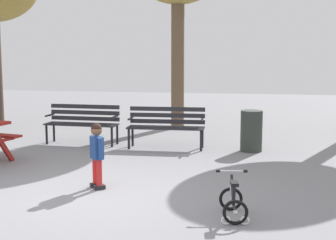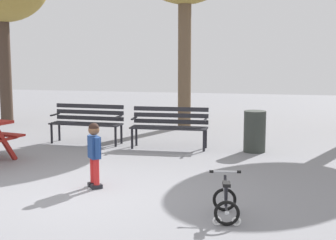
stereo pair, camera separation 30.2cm
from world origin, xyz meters
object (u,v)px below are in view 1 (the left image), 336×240
(trash_bin, at_px, (251,131))
(child_standing, at_px, (97,151))
(park_bench_left, at_px, (166,124))
(park_bench_far_left, at_px, (83,121))
(kids_bicycle, at_px, (233,201))

(trash_bin, bearing_deg, child_standing, -124.27)
(park_bench_left, bearing_deg, trash_bin, -0.92)
(child_standing, bearing_deg, trash_bin, 55.73)
(park_bench_far_left, height_order, child_standing, child_standing)
(child_standing, distance_m, trash_bin, 3.86)
(trash_bin, bearing_deg, park_bench_far_left, 177.40)
(child_standing, height_order, kids_bicycle, child_standing)
(child_standing, relative_size, kids_bicycle, 1.61)
(park_bench_far_left, height_order, trash_bin, park_bench_far_left)
(park_bench_far_left, xyz_separation_m, child_standing, (1.48, -3.35, 0.05))
(park_bench_far_left, distance_m, trash_bin, 3.66)
(park_bench_far_left, bearing_deg, trash_bin, -2.60)
(park_bench_far_left, xyz_separation_m, trash_bin, (3.65, -0.17, -0.09))
(park_bench_far_left, relative_size, park_bench_left, 1.00)
(kids_bicycle, xyz_separation_m, trash_bin, (0.14, 4.11, 0.22))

